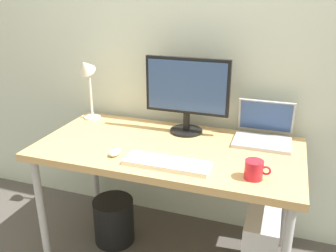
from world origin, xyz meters
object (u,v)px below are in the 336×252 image
at_px(laptop, 264,131).
at_px(keyboard, 167,163).
at_px(desk_lamp, 87,76).
at_px(monitor, 187,91).
at_px(coffee_mug, 254,170).
at_px(wastebasket, 114,220).
at_px(desk, 168,156).
at_px(computer_tower, 260,246).
at_px(mouse, 115,152).

height_order(laptop, keyboard, laptop).
bearing_deg(desk_lamp, monitor, -0.04).
distance_m(coffee_mug, wastebasket, 1.10).
xyz_separation_m(desk, computer_tower, (0.56, -0.02, -0.47)).
bearing_deg(desk_lamp, wastebasket, -42.22).
height_order(computer_tower, wastebasket, computer_tower).
distance_m(desk_lamp, computer_tower, 1.48).
height_order(desk, laptop, laptop).
bearing_deg(desk, keyboard, -72.46).
distance_m(laptop, coffee_mug, 0.47).
xyz_separation_m(desk, coffee_mug, (0.50, -0.22, 0.11)).
bearing_deg(laptop, coffee_mug, -90.25).
relative_size(mouse, coffee_mug, 0.74).
distance_m(monitor, wastebasket, 0.97).
xyz_separation_m(desk_lamp, keyboard, (0.71, -0.46, -0.29)).
bearing_deg(wastebasket, desk_lamp, 137.78).
bearing_deg(laptop, mouse, -147.78).
relative_size(keyboard, computer_tower, 1.05).
xyz_separation_m(monitor, coffee_mug, (0.46, -0.46, -0.22)).
xyz_separation_m(laptop, wastebasket, (-0.87, -0.26, -0.64)).
bearing_deg(monitor, computer_tower, -26.14).
distance_m(desk, mouse, 0.32).
height_order(mouse, coffee_mug, coffee_mug).
bearing_deg(monitor, desk, -99.13).
bearing_deg(wastebasket, keyboard, -26.56).
relative_size(desk_lamp, computer_tower, 1.02).
xyz_separation_m(monitor, desk_lamp, (-0.68, 0.00, 0.04)).
xyz_separation_m(laptop, desk_lamp, (-1.14, -0.02, 0.25)).
relative_size(desk, keyboard, 3.36).
bearing_deg(computer_tower, keyboard, -156.90).
bearing_deg(monitor, mouse, -121.15).
xyz_separation_m(desk, desk_lamp, (-0.64, 0.24, 0.36)).
bearing_deg(laptop, desk, -153.04).
xyz_separation_m(desk_lamp, mouse, (0.41, -0.44, -0.29)).
distance_m(mouse, wastebasket, 0.65).
relative_size(monitor, coffee_mug, 4.20).
distance_m(desk, coffee_mug, 0.55).
height_order(desk_lamp, mouse, desk_lamp).
bearing_deg(coffee_mug, mouse, 178.80).
bearing_deg(desk_lamp, keyboard, -33.12).
bearing_deg(computer_tower, mouse, -166.83).
xyz_separation_m(keyboard, mouse, (-0.30, 0.02, 0.01)).
bearing_deg(keyboard, monitor, 94.22).
height_order(desk_lamp, keyboard, desk_lamp).
height_order(desk, keyboard, keyboard).
xyz_separation_m(keyboard, wastebasket, (-0.44, 0.22, -0.60)).
bearing_deg(keyboard, laptop, 48.44).
relative_size(monitor, keyboard, 1.16).
bearing_deg(desk_lamp, mouse, -46.98).
distance_m(computer_tower, wastebasket, 0.93).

